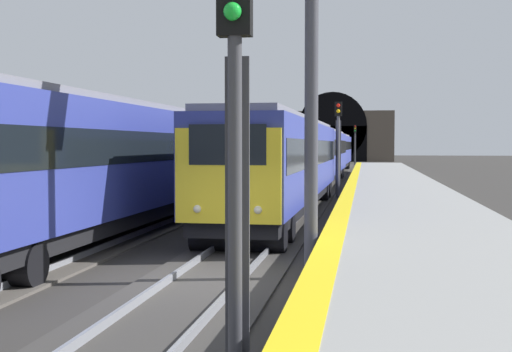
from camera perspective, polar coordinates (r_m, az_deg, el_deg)
name	(u,v)px	position (r m, az deg, el deg)	size (l,w,h in m)	color
ground_plane	(208,284)	(13.90, -4.11, -9.07)	(320.00, 320.00, 0.00)	#302D2B
platform_right	(434,266)	(13.51, 14.84, -7.41)	(112.00, 4.45, 0.97)	gray
platform_right_edge_strip	(331,239)	(13.38, 6.38, -5.31)	(112.00, 0.50, 0.01)	yellow
track_main_line	(208,282)	(13.89, -4.11, -8.91)	(160.00, 2.89, 0.21)	#383533
track_adjacent_line	(7,275)	(15.49, -20.29, -7.85)	(160.00, 2.72, 0.21)	#4C4742
train_main_approaching	(320,153)	(47.37, 5.44, 1.93)	(63.28, 2.99, 3.84)	navy
train_adjacent_platform	(241,152)	(41.29, -1.28, 2.03)	(61.83, 3.10, 5.01)	navy
railway_signal_near	(235,122)	(7.54, -1.79, 4.57)	(0.39, 0.38, 5.08)	#38383D
railway_signal_mid	(338,141)	(35.98, 6.97, 2.92)	(0.39, 0.38, 5.07)	#4C4C54
railway_signal_far	(355,141)	(92.91, 8.38, 2.97)	(0.39, 0.38, 5.47)	#38383D
overhead_signal_gantry	(113,26)	(15.05, -12.00, 12.29)	(0.70, 8.77, 7.08)	#3F3F47
tunnel_portal	(333,136)	(111.31, 6.51, 3.38)	(2.24, 19.79, 11.32)	#51473D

